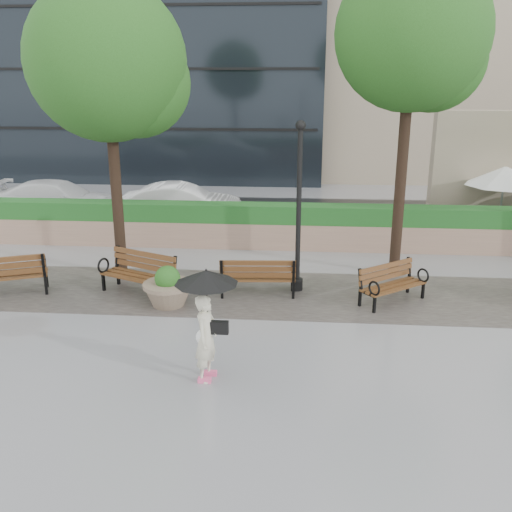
# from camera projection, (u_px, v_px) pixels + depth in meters

# --- Properties ---
(ground) EXTENTS (100.00, 100.00, 0.00)m
(ground) POSITION_uv_depth(u_px,v_px,m) (293.00, 351.00, 11.03)
(ground) COLOR gray
(ground) RESTS_ON ground
(cobble_strip) EXTENTS (28.00, 3.20, 0.01)m
(cobble_strip) POSITION_uv_depth(u_px,v_px,m) (296.00, 294.00, 13.88)
(cobble_strip) COLOR #383330
(cobble_strip) RESTS_ON ground
(hedge_wall) EXTENTS (24.00, 0.80, 1.35)m
(hedge_wall) POSITION_uv_depth(u_px,v_px,m) (298.00, 227.00, 17.48)
(hedge_wall) COLOR #A27E68
(hedge_wall) RESTS_ON ground
(asphalt_street) EXTENTS (40.00, 7.00, 0.00)m
(asphalt_street) POSITION_uv_depth(u_px,v_px,m) (299.00, 217.00, 21.48)
(asphalt_street) COLOR black
(asphalt_street) RESTS_ON ground
(bench_0) EXTENTS (2.08, 1.46, 1.05)m
(bench_0) POSITION_uv_depth(u_px,v_px,m) (5.00, 283.00, 13.75)
(bench_0) COLOR brown
(bench_0) RESTS_ON ground
(bench_1) EXTENTS (2.01, 1.46, 1.01)m
(bench_1) POSITION_uv_depth(u_px,v_px,m) (139.00, 282.00, 13.83)
(bench_1) COLOR brown
(bench_1) RESTS_ON ground
(bench_2) EXTENTS (1.84, 0.84, 0.96)m
(bench_2) POSITION_uv_depth(u_px,v_px,m) (258.00, 284.00, 13.76)
(bench_2) COLOR brown
(bench_2) RESTS_ON ground
(bench_3) EXTENTS (1.72, 1.55, 0.90)m
(bench_3) POSITION_uv_depth(u_px,v_px,m) (392.00, 292.00, 13.32)
(bench_3) COLOR brown
(bench_3) RESTS_ON ground
(planter_left) EXTENTS (1.14, 1.14, 0.96)m
(planter_left) POSITION_uv_depth(u_px,v_px,m) (168.00, 290.00, 13.11)
(planter_left) COLOR #7F6B56
(planter_left) RESTS_ON ground
(lamppost) EXTENTS (0.28, 0.28, 4.13)m
(lamppost) POSITION_uv_depth(u_px,v_px,m) (298.00, 219.00, 13.63)
(lamppost) COLOR black
(lamppost) RESTS_ON ground
(tree_0) EXTENTS (3.86, 3.84, 7.34)m
(tree_0) POSITION_uv_depth(u_px,v_px,m) (114.00, 67.00, 13.73)
(tree_0) COLOR black
(tree_0) RESTS_ON ground
(tree_1) EXTENTS (3.73, 3.69, 7.89)m
(tree_1) POSITION_uv_depth(u_px,v_px,m) (417.00, 41.00, 13.64)
(tree_1) COLOR black
(tree_1) RESTS_ON ground
(patio_umb_white) EXTENTS (2.50, 2.50, 2.30)m
(patio_umb_white) POSITION_uv_depth(u_px,v_px,m) (505.00, 176.00, 18.37)
(patio_umb_white) COLOR black
(patio_umb_white) RESTS_ON ground
(car_left) EXTENTS (4.81, 2.04, 1.38)m
(car_left) POSITION_uv_depth(u_px,v_px,m) (59.00, 200.00, 21.21)
(car_left) COLOR white
(car_left) RESTS_ON ground
(car_right) EXTENTS (4.40, 1.76, 1.42)m
(car_right) POSITION_uv_depth(u_px,v_px,m) (182.00, 204.00, 20.41)
(car_right) COLOR white
(car_right) RESTS_ON ground
(pedestrian) EXTENTS (1.08, 1.08, 1.99)m
(pedestrian) POSITION_uv_depth(u_px,v_px,m) (207.00, 314.00, 9.69)
(pedestrian) COLOR beige
(pedestrian) RESTS_ON ground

